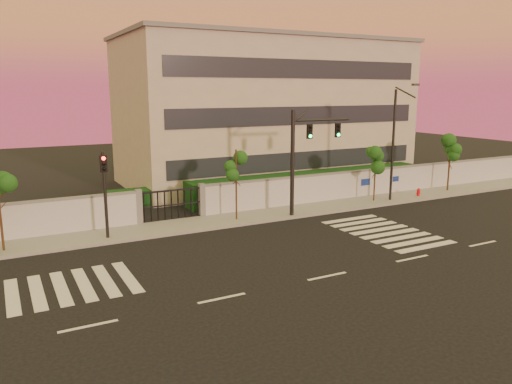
# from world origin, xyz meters

# --- Properties ---
(ground) EXTENTS (120.00, 120.00, 0.00)m
(ground) POSITION_xyz_m (0.00, 0.00, 0.00)
(ground) COLOR black
(ground) RESTS_ON ground
(sidewalk) EXTENTS (60.00, 3.00, 0.15)m
(sidewalk) POSITION_xyz_m (0.00, 10.50, 0.07)
(sidewalk) COLOR gray
(sidewalk) RESTS_ON ground
(perimeter_wall) EXTENTS (60.00, 0.36, 2.20)m
(perimeter_wall) POSITION_xyz_m (0.10, 12.00, 1.07)
(perimeter_wall) COLOR #B8BBC0
(perimeter_wall) RESTS_ON ground
(hedge_row) EXTENTS (41.00, 4.25, 1.80)m
(hedge_row) POSITION_xyz_m (1.17, 14.74, 0.82)
(hedge_row) COLOR #103816
(hedge_row) RESTS_ON ground
(institutional_building) EXTENTS (24.40, 12.40, 12.25)m
(institutional_building) POSITION_xyz_m (9.00, 21.99, 6.16)
(institutional_building) COLOR #B3A997
(institutional_building) RESTS_ON ground
(road_markings) EXTENTS (57.00, 7.62, 0.02)m
(road_markings) POSITION_xyz_m (-1.58, 3.76, 0.01)
(road_markings) COLOR silver
(road_markings) RESTS_ON ground
(street_tree_d) EXTENTS (1.30, 1.04, 4.45)m
(street_tree_d) POSITION_xyz_m (0.54, 10.17, 3.27)
(street_tree_d) COLOR #382314
(street_tree_d) RESTS_ON ground
(street_tree_e) EXTENTS (1.33, 1.06, 4.00)m
(street_tree_e) POSITION_xyz_m (11.55, 10.32, 2.94)
(street_tree_e) COLOR #382314
(street_tree_e) RESTS_ON ground
(street_tree_f) EXTENTS (1.60, 1.28, 4.45)m
(street_tree_f) POSITION_xyz_m (19.23, 10.50, 3.28)
(street_tree_f) COLOR #382314
(street_tree_f) RESTS_ON ground
(traffic_signal_main) EXTENTS (4.27, 0.52, 6.75)m
(traffic_signal_main) POSITION_xyz_m (4.92, 9.45, 4.27)
(traffic_signal_main) COLOR black
(traffic_signal_main) RESTS_ON ground
(traffic_signal_secondary) EXTENTS (0.38, 0.35, 4.82)m
(traffic_signal_secondary) POSITION_xyz_m (-7.30, 9.87, 3.06)
(traffic_signal_secondary) COLOR black
(traffic_signal_secondary) RESTS_ON ground
(streetlight_east) EXTENTS (0.50, 2.01, 8.36)m
(streetlight_east) POSITION_xyz_m (12.75, 9.79, 4.52)
(streetlight_east) COLOR black
(streetlight_east) RESTS_ON ground
(fire_hydrant) EXTENTS (0.30, 0.28, 0.75)m
(fire_hydrant) POSITION_xyz_m (15.55, 9.97, 0.37)
(fire_hydrant) COLOR red
(fire_hydrant) RESTS_ON ground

